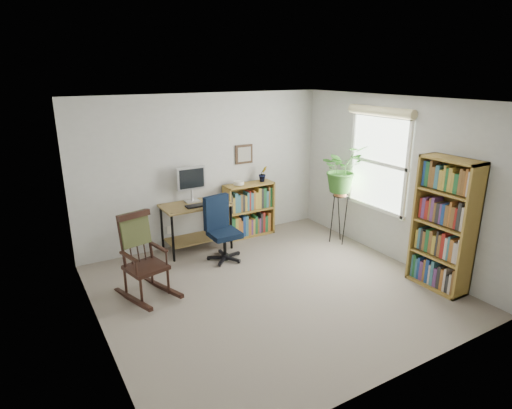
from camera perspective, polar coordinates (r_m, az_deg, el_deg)
floor at (r=5.69m, az=2.08°, el=-11.20°), size 4.20×4.00×0.00m
ceiling at (r=5.00m, az=2.39°, el=13.69°), size 4.20×4.00×0.00m
wall_back at (r=6.93m, az=-6.74°, el=4.62°), size 4.20×0.00×2.40m
wall_front at (r=3.80m, az=18.81°, el=-7.25°), size 4.20×0.00×2.40m
wall_left at (r=4.51m, az=-20.95°, el=-3.58°), size 0.00×4.00×2.40m
wall_right at (r=6.56m, az=17.91°, el=3.14°), size 0.00×4.00×2.40m
window at (r=6.68m, az=15.94°, el=5.34°), size 0.12×1.20×1.50m
desk at (r=6.78m, az=-7.91°, el=-2.98°), size 1.05×0.58×0.75m
monitor at (r=6.71m, az=-8.60°, el=2.66°), size 0.46×0.16×0.56m
keyboard at (r=6.55m, az=-7.64°, el=-0.10°), size 0.40×0.15×0.02m
office_chair at (r=6.32m, az=-4.23°, el=-3.29°), size 0.62×0.62×0.98m
rocking_chair at (r=5.46m, az=-14.58°, el=-6.71°), size 0.76×1.04×1.09m
low_bookshelf at (r=7.27m, az=-0.94°, el=-0.70°), size 0.87×0.29×0.92m
tall_bookshelf at (r=5.91m, az=23.76°, el=-2.52°), size 0.32×0.75×1.72m
plant_stand at (r=7.09m, az=10.99°, el=-1.42°), size 0.32×0.32×0.94m
spider_plant at (r=6.81m, az=11.54°, el=7.63°), size 1.69×1.88×1.46m
potted_plant_small at (r=7.27m, az=0.93°, el=3.51°), size 0.13×0.24×0.11m
framed_picture at (r=7.17m, az=-1.57°, el=6.71°), size 0.32×0.04×0.32m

